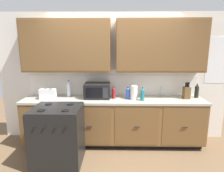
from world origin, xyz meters
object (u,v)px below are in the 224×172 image
object	(u,v)px
microwave	(97,91)
bottle_teal	(142,94)
knife_block	(186,92)
paper_towel_roll	(134,93)
bottle_red	(114,93)
stove_range	(58,135)
toaster	(48,94)
bottle_clear	(69,89)
bottle_dark	(197,91)
bottle_blue	(128,93)

from	to	relation	value
microwave	bottle_teal	size ratio (longest dim) A/B	1.98
knife_block	paper_towel_roll	world-z (taller)	knife_block
bottle_red	stove_range	bearing A→B (deg)	-143.73
stove_range	microwave	bearing A→B (deg)	50.39
toaster	knife_block	distance (m)	2.61
knife_block	paper_towel_roll	size ratio (longest dim) A/B	1.19
bottle_clear	bottle_dark	world-z (taller)	bottle_clear
microwave	knife_block	distance (m)	1.69
paper_towel_roll	toaster	bearing A→B (deg)	178.84
bottle_clear	bottle_blue	distance (m)	1.16
bottle_teal	stove_range	bearing A→B (deg)	-159.92
bottle_clear	knife_block	bearing A→B (deg)	-2.84
bottle_red	bottle_blue	bearing A→B (deg)	-1.25
microwave	toaster	size ratio (longest dim) A/B	1.71
bottle_blue	bottle_red	xyz separation A→B (m)	(-0.27, 0.01, 0.00)
paper_towel_roll	bottle_blue	world-z (taller)	paper_towel_roll
bottle_blue	toaster	bearing A→B (deg)	-178.67
stove_range	toaster	world-z (taller)	toaster
bottle_teal	bottle_red	xyz separation A→B (m)	(-0.52, 0.14, -0.01)
bottle_clear	bottle_red	size ratio (longest dim) A/B	1.38
bottle_teal	bottle_clear	bearing A→B (deg)	168.87
microwave	bottle_red	size ratio (longest dim) A/B	2.08
stove_range	toaster	size ratio (longest dim) A/B	3.39
microwave	bottle_dark	size ratio (longest dim) A/B	1.81
microwave	paper_towel_roll	distance (m)	0.70
knife_block	bottle_dark	bearing A→B (deg)	16.07
microwave	bottle_red	distance (m)	0.32
bottle_teal	bottle_dark	xyz separation A→B (m)	(1.07, 0.23, 0.01)
stove_range	bottle_blue	world-z (taller)	bottle_blue
bottle_clear	stove_range	bearing A→B (deg)	-90.62
bottle_red	toaster	bearing A→B (deg)	-178.10
knife_block	bottle_dark	world-z (taller)	knife_block
bottle_clear	bottle_dark	bearing A→B (deg)	-1.14
paper_towel_roll	bottle_red	xyz separation A→B (m)	(-0.38, 0.07, -0.02)
stove_range	bottle_blue	distance (m)	1.44
microwave	bottle_blue	bearing A→B (deg)	-4.85
microwave	bottle_clear	xyz separation A→B (m)	(-0.57, 0.10, 0.02)
toaster	bottle_blue	world-z (taller)	bottle_blue
bottle_teal	bottle_red	distance (m)	0.54
knife_block	microwave	bearing A→B (deg)	179.44
bottle_clear	microwave	bearing A→B (deg)	-9.53
stove_range	bottle_dark	world-z (taller)	bottle_dark
bottle_blue	bottle_dark	world-z (taller)	bottle_dark
stove_range	paper_towel_roll	world-z (taller)	paper_towel_roll
bottle_teal	bottle_red	size ratio (longest dim) A/B	1.05
stove_range	bottle_teal	xyz separation A→B (m)	(1.41, 0.52, 0.56)
stove_range	bottle_blue	bearing A→B (deg)	29.17
bottle_blue	bottle_dark	xyz separation A→B (m)	(1.32, 0.10, 0.02)
knife_block	bottle_dark	distance (m)	0.23
bottle_clear	toaster	bearing A→B (deg)	-152.94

